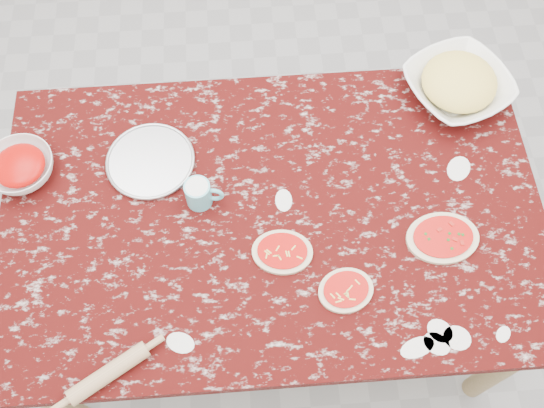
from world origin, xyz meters
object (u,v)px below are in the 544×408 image
Objects in this scene: sauce_bowl at (21,168)px; rolling_pin at (109,373)px; pizza_tray at (151,162)px; flour_mug at (199,194)px; worktable at (272,224)px; cheese_bowl at (457,86)px.

rolling_pin is (0.29, -0.63, -0.01)m from sauce_bowl.
pizza_tray is 2.33× the size of flour_mug.
rolling_pin is at bearing -116.39° from flour_mug.
pizza_tray is at bearing 81.70° from rolling_pin.
worktable is 7.21× the size of rolling_pin.
rolling_pin is (-0.45, -0.44, 0.11)m from worktable.
worktable is at bearing -148.32° from cheese_bowl.
sauce_bowl is 0.69m from rolling_pin.
pizza_tray is 0.21m from flour_mug.
sauce_bowl is (-0.38, -0.01, 0.03)m from pizza_tray.
pizza_tray is at bearing 151.36° from worktable.
sauce_bowl reaches higher than pizza_tray.
cheese_bowl is 1.35m from rolling_pin.
worktable is 7.78× the size of sauce_bowl.
worktable is at bearing -13.95° from flour_mug.
flour_mug reaches higher than worktable.
worktable is 0.64m from rolling_pin.
rolling_pin is at bearing -98.30° from pizza_tray.
cheese_bowl is 2.79× the size of flour_mug.
cheese_bowl is at bearing 37.50° from rolling_pin.
cheese_bowl reaches higher than sauce_bowl.
sauce_bowl is at bearing 165.91° from worktable.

